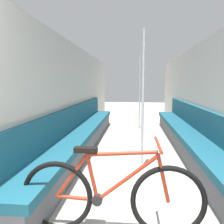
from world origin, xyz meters
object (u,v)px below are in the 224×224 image
object	(u,v)px
bicycle	(111,196)
bench_seat_row_left	(82,135)
grab_pole_near	(143,103)
bench_seat_row_right	(189,137)
grab_pole_far	(140,93)

from	to	relation	value
bicycle	bench_seat_row_left	bearing A→B (deg)	107.33
bench_seat_row_left	grab_pole_near	size ratio (longest dim) A/B	2.66
bench_seat_row_right	bicycle	xyz separation A→B (m)	(-1.27, -2.51, 0.07)
bench_seat_row_right	grab_pole_near	bearing A→B (deg)	-135.28
bench_seat_row_left	bicycle	world-z (taller)	bench_seat_row_left
bicycle	grab_pole_far	xyz separation A→B (m)	(0.35, 4.73, 0.69)
bench_seat_row_right	grab_pole_far	bearing A→B (deg)	112.52
bench_seat_row_left	bench_seat_row_right	distance (m)	2.14
grab_pole_near	bicycle	bearing A→B (deg)	-101.69
grab_pole_near	bench_seat_row_left	bearing A→B (deg)	141.69
bench_seat_row_left	bench_seat_row_right	size ratio (longest dim) A/B	1.00
bench_seat_row_right	grab_pole_near	world-z (taller)	grab_pole_near
bench_seat_row_right	grab_pole_near	distance (m)	1.53
bicycle	grab_pole_near	xyz separation A→B (m)	(0.32, 1.57, 0.69)
grab_pole_far	bench_seat_row_right	bearing A→B (deg)	-67.48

